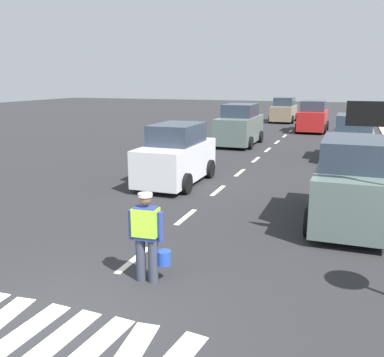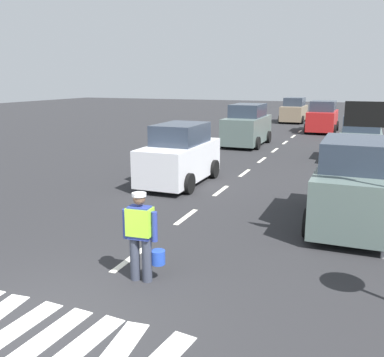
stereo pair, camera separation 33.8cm
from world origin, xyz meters
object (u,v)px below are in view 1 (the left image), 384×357
Objects in this scene: road_worker at (148,233)px; car_oncoming_third at (284,111)px; lane_direction_sign at (383,142)px; car_outgoing_far at (313,117)px; car_oncoming_second at (240,126)px; car_parked_curbside at (352,185)px; car_parked_far at (353,139)px; car_oncoming_lead at (176,156)px.

car_oncoming_third reaches higher than road_worker.
car_outgoing_far is at bearing 98.11° from lane_direction_sign.
car_oncoming_second is (-0.35, -14.28, 0.09)m from car_oncoming_third.
lane_direction_sign is 0.77× the size of car_parked_curbside.
lane_direction_sign is at bearing 35.23° from road_worker.
car_parked_far is 0.92× the size of car_parked_curbside.
car_outgoing_far is (3.31, 7.88, -0.06)m from car_oncoming_second.
car_oncoming_second is at bearing 114.40° from lane_direction_sign.
car_outgoing_far is (3.17, 17.61, 0.03)m from car_oncoming_lead.
car_outgoing_far is at bearing 104.08° from car_parked_far.
road_worker is 7.67m from car_oncoming_lead.
lane_direction_sign reaches higher than car_oncoming_third.
car_oncoming_second is at bearing -91.39° from car_oncoming_third.
road_worker is 0.52× the size of lane_direction_sign.
car_parked_curbside is 1.00× the size of car_outgoing_far.
car_oncoming_lead is 9.10m from car_parked_far.
car_outgoing_far reaches higher than car_oncoming_third.
road_worker is at bearing -144.77° from lane_direction_sign.
car_parked_curbside is at bearing 104.41° from lane_direction_sign.
car_oncoming_lead is 1.05× the size of car_parked_far.
lane_direction_sign is at bearing -87.58° from car_parked_far.
lane_direction_sign is 0.80× the size of car_oncoming_lead.
lane_direction_sign is at bearing -65.60° from car_oncoming_second.
car_oncoming_lead is (-0.20, -24.01, 0.01)m from car_oncoming_third.
car_oncoming_third is (-2.20, 31.29, 0.04)m from road_worker.
lane_direction_sign reaches higher than road_worker.
lane_direction_sign is 0.77× the size of car_outgoing_far.
road_worker is 0.38× the size of car_oncoming_second.
road_worker is 5.01m from lane_direction_sign.
car_outgoing_far reaches higher than car_parked_far.
car_parked_curbside is (5.62, -26.60, 0.06)m from car_oncoming_third.
car_oncoming_second is at bearing 90.84° from car_oncoming_lead.
car_oncoming_third is at bearing 89.52° from car_oncoming_lead.
road_worker is 0.40× the size of car_outgoing_far.
road_worker is at bearing -91.75° from car_outgoing_far.
lane_direction_sign reaches higher than car_parked_curbside.
car_outgoing_far is at bearing 88.25° from road_worker.
car_oncoming_lead is 6.37m from car_parked_curbside.
car_parked_curbside reaches higher than car_oncoming_third.
lane_direction_sign is 0.73× the size of car_oncoming_second.
car_oncoming_second reaches higher than car_outgoing_far.
car_oncoming_second is (-0.14, 9.73, 0.08)m from car_oncoming_lead.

